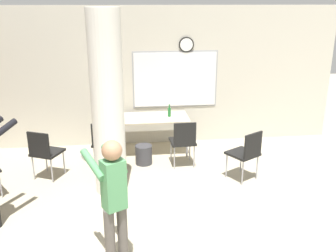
{
  "coord_description": "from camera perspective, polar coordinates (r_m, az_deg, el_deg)",
  "views": [
    {
      "loc": [
        -0.38,
        -2.47,
        2.88
      ],
      "look_at": [
        0.24,
        2.81,
        1.09
      ],
      "focal_mm": 40.0,
      "sensor_mm": 36.0,
      "label": 1
    }
  ],
  "objects": [
    {
      "name": "waste_bin",
      "position": [
        6.94,
        -3.72,
        -4.37
      ],
      "size": [
        0.31,
        0.31,
        0.36
      ],
      "color": "#38383D",
      "rests_on": "ground_plane"
    },
    {
      "name": "bottle_on_table",
      "position": [
        7.3,
        0.21,
        2.17
      ],
      "size": [
        0.06,
        0.06,
        0.25
      ],
      "color": "#1E6B2D",
      "rests_on": "folding_table"
    },
    {
      "name": "chair_table_right",
      "position": [
        6.71,
        2.35,
        -2.11
      ],
      "size": [
        0.46,
        0.46,
        0.87
      ],
      "color": "black",
      "rests_on": "ground_plane"
    },
    {
      "name": "wall_back",
      "position": [
        7.68,
        -3.71,
        7.43
      ],
      "size": [
        8.0,
        0.15,
        2.8
      ],
      "color": "beige",
      "rests_on": "ground_plane"
    },
    {
      "name": "chair_near_pillar",
      "position": [
        6.57,
        -18.3,
        -3.57
      ],
      "size": [
        0.58,
        0.58,
        0.87
      ],
      "color": "black",
      "rests_on": "ground_plane"
    },
    {
      "name": "support_pillar",
      "position": [
        5.64,
        -9.2,
        3.11
      ],
      "size": [
        0.49,
        0.49,
        2.8
      ],
      "color": "silver",
      "rests_on": "ground_plane"
    },
    {
      "name": "chair_table_left",
      "position": [
        6.73,
        -9.54,
        -2.31
      ],
      "size": [
        0.54,
        0.54,
        0.87
      ],
      "color": "black",
      "rests_on": "ground_plane"
    },
    {
      "name": "person_playing_front",
      "position": [
        4.08,
        -8.35,
        -10.53
      ],
      "size": [
        0.52,
        0.62,
        1.55
      ],
      "color": "#514C47",
      "rests_on": "ground_plane"
    },
    {
      "name": "folding_table",
      "position": [
        7.31,
        -2.68,
        1.0
      ],
      "size": [
        1.47,
        0.76,
        0.72
      ],
      "color": "beige",
      "rests_on": "ground_plane"
    },
    {
      "name": "chair_mid_room",
      "position": [
        6.33,
        11.82,
        -3.84
      ],
      "size": [
        0.6,
        0.6,
        0.87
      ],
      "color": "black",
      "rests_on": "ground_plane"
    }
  ]
}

